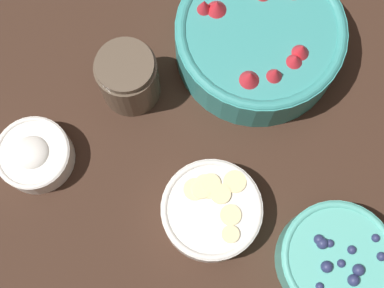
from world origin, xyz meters
TOP-DOWN VIEW (x-y plane):
  - ground_plane at (0.00, 0.00)m, footprint 4.00×4.00m
  - bowl_strawberries at (0.01, -0.13)m, footprint 0.25×0.25m
  - bowl_blueberries at (-0.26, 0.07)m, footprint 0.15×0.15m
  - bowl_bananas at (-0.09, 0.12)m, footprint 0.14×0.14m
  - bowl_cream at (0.16, 0.21)m, footprint 0.11×0.11m
  - jar_chocolate at (0.12, 0.04)m, footprint 0.09×0.09m

SIDE VIEW (x-z plane):
  - ground_plane at x=0.00m, z-range 0.00..0.00m
  - bowl_cream at x=0.16m, z-range 0.00..0.05m
  - bowl_bananas at x=-0.09m, z-range 0.00..0.05m
  - bowl_blueberries at x=-0.26m, z-range 0.00..0.07m
  - jar_chocolate at x=0.12m, z-range 0.00..0.09m
  - bowl_strawberries at x=0.01m, z-range 0.00..0.09m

